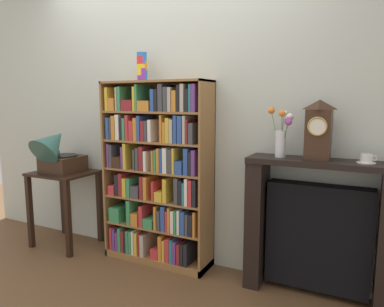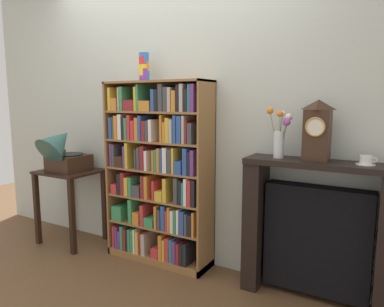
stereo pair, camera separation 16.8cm
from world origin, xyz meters
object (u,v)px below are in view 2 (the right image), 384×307
gramophone (63,151)px  teacup_with_saucer (366,161)px  side_table_left (70,189)px  fireplace_mantel (316,232)px  bookshelf (158,176)px  flower_vase (280,135)px  cup_stack (144,67)px  mantel_clock (317,130)px

gramophone → teacup_with_saucer: gramophone is taller
side_table_left → fireplace_mantel: 2.31m
bookshelf → flower_vase: size_ratio=4.39×
bookshelf → cup_stack: 0.93m
flower_vase → side_table_left: bearing=-177.3°
fireplace_mantel → mantel_clock: (-0.03, -0.02, 0.71)m
cup_stack → flower_vase: cup_stack is taller
cup_stack → mantel_clock: size_ratio=0.58×
bookshelf → flower_vase: 1.11m
fireplace_mantel → flower_vase: flower_vase is taller
gramophone → teacup_with_saucer: (2.59, 0.17, 0.10)m
fireplace_mantel → cup_stack: bearing=-179.6°
mantel_clock → side_table_left: bearing=-177.6°
flower_vase → fireplace_mantel: bearing=5.7°
teacup_with_saucer → gramophone: bearing=-176.3°
side_table_left → gramophone: size_ratio=1.48×
side_table_left → cup_stack: bearing=7.5°
cup_stack → fireplace_mantel: size_ratio=0.24×
mantel_clock → flower_vase: mantel_clock is taller
gramophone → fireplace_mantel: (2.31, 0.19, -0.43)m
side_table_left → bookshelf: bearing=5.0°
cup_stack → bookshelf: bearing=-9.5°
fireplace_mantel → teacup_with_saucer: size_ratio=8.10×
side_table_left → flower_vase: 2.13m
bookshelf → side_table_left: bookshelf is taller
cup_stack → gramophone: (-0.85, -0.18, -0.75)m
mantel_clock → teacup_with_saucer: bearing=0.4°
fireplace_mantel → mantel_clock: size_ratio=2.44×
fireplace_mantel → flower_vase: 0.72m
mantel_clock → teacup_with_saucer: 0.35m
bookshelf → mantel_clock: (1.28, 0.01, 0.45)m
fireplace_mantel → mantel_clock: 0.71m
gramophone → teacup_with_saucer: bearing=3.7°
flower_vase → bookshelf: bearing=-179.6°
gramophone → mantel_clock: mantel_clock is taller
side_table_left → gramophone: bearing=-90.0°
cup_stack → teacup_with_saucer: (1.74, -0.01, -0.65)m
side_table_left → flower_vase: flower_vase is taller
teacup_with_saucer → bookshelf: bearing=-179.5°
gramophone → flower_vase: (2.04, 0.16, 0.23)m
mantel_clock → gramophone: bearing=-175.9°
side_table_left → teacup_with_saucer: (2.59, 0.10, 0.48)m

